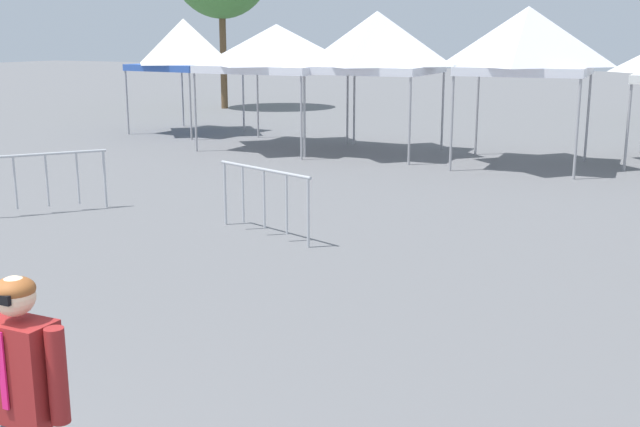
{
  "coord_description": "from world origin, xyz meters",
  "views": [
    {
      "loc": [
        3.68,
        -1.7,
        3.08
      ],
      "look_at": [
        0.15,
        5.16,
        1.3
      ],
      "focal_mm": 43.54,
      "sensor_mm": 36.0,
      "label": 1
    }
  ],
  "objects_px": {
    "canopy_tent_left_of_center": "(184,45)",
    "crowd_barrier_by_lift": "(46,171)",
    "canopy_tent_behind_center": "(277,48)",
    "crowd_barrier_near_person": "(264,188)",
    "person_foreground": "(24,401)",
    "canopy_tent_far_left": "(527,41)",
    "canopy_tent_right_of_center": "(377,42)"
  },
  "relations": [
    {
      "from": "crowd_barrier_by_lift",
      "to": "crowd_barrier_near_person",
      "type": "bearing_deg",
      "value": 5.22
    },
    {
      "from": "crowd_barrier_near_person",
      "to": "canopy_tent_behind_center",
      "type": "bearing_deg",
      "value": 119.06
    },
    {
      "from": "canopy_tent_left_of_center",
      "to": "crowd_barrier_by_lift",
      "type": "relative_size",
      "value": 2.09
    },
    {
      "from": "canopy_tent_right_of_center",
      "to": "person_foreground",
      "type": "bearing_deg",
      "value": -73.71
    },
    {
      "from": "canopy_tent_left_of_center",
      "to": "canopy_tent_far_left",
      "type": "height_order",
      "value": "canopy_tent_far_left"
    },
    {
      "from": "canopy_tent_behind_center",
      "to": "crowd_barrier_near_person",
      "type": "height_order",
      "value": "canopy_tent_behind_center"
    },
    {
      "from": "canopy_tent_behind_center",
      "to": "canopy_tent_left_of_center",
      "type": "bearing_deg",
      "value": 159.45
    },
    {
      "from": "canopy_tent_behind_center",
      "to": "person_foreground",
      "type": "relative_size",
      "value": 1.92
    },
    {
      "from": "canopy_tent_far_left",
      "to": "crowd_barrier_by_lift",
      "type": "height_order",
      "value": "canopy_tent_far_left"
    },
    {
      "from": "canopy_tent_left_of_center",
      "to": "person_foreground",
      "type": "relative_size",
      "value": 2.01
    },
    {
      "from": "canopy_tent_behind_center",
      "to": "canopy_tent_far_left",
      "type": "distance_m",
      "value": 6.76
    },
    {
      "from": "canopy_tent_far_left",
      "to": "person_foreground",
      "type": "xyz_separation_m",
      "value": [
        0.78,
        -15.78,
        -1.91
      ]
    },
    {
      "from": "canopy_tent_far_left",
      "to": "person_foreground",
      "type": "distance_m",
      "value": 15.91
    },
    {
      "from": "canopy_tent_far_left",
      "to": "crowd_barrier_near_person",
      "type": "xyz_separation_m",
      "value": [
        -2.02,
        -8.52,
        -2.2
      ]
    },
    {
      "from": "canopy_tent_left_of_center",
      "to": "person_foreground",
      "type": "bearing_deg",
      "value": -55.7
    },
    {
      "from": "person_foreground",
      "to": "canopy_tent_far_left",
      "type": "bearing_deg",
      "value": 92.84
    },
    {
      "from": "person_foreground",
      "to": "canopy_tent_left_of_center",
      "type": "bearing_deg",
      "value": 124.3
    },
    {
      "from": "canopy_tent_left_of_center",
      "to": "crowd_barrier_near_person",
      "type": "xyz_separation_m",
      "value": [
        9.07,
        -10.16,
        -2.03
      ]
    },
    {
      "from": "crowd_barrier_by_lift",
      "to": "person_foreground",
      "type": "bearing_deg",
      "value": -44.33
    },
    {
      "from": "canopy_tent_left_of_center",
      "to": "crowd_barrier_by_lift",
      "type": "height_order",
      "value": "canopy_tent_left_of_center"
    },
    {
      "from": "canopy_tent_left_of_center",
      "to": "crowd_barrier_near_person",
      "type": "relative_size",
      "value": 1.78
    },
    {
      "from": "canopy_tent_right_of_center",
      "to": "crowd_barrier_by_lift",
      "type": "bearing_deg",
      "value": -104.33
    },
    {
      "from": "person_foreground",
      "to": "crowd_barrier_near_person",
      "type": "bearing_deg",
      "value": 111.12
    },
    {
      "from": "person_foreground",
      "to": "crowd_barrier_by_lift",
      "type": "bearing_deg",
      "value": 135.67
    },
    {
      "from": "canopy_tent_far_left",
      "to": "crowd_barrier_near_person",
      "type": "height_order",
      "value": "canopy_tent_far_left"
    },
    {
      "from": "canopy_tent_left_of_center",
      "to": "canopy_tent_right_of_center",
      "type": "distance_m",
      "value": 7.32
    },
    {
      "from": "canopy_tent_left_of_center",
      "to": "crowd_barrier_near_person",
      "type": "distance_m",
      "value": 13.77
    },
    {
      "from": "canopy_tent_right_of_center",
      "to": "canopy_tent_far_left",
      "type": "bearing_deg",
      "value": -3.86
    },
    {
      "from": "canopy_tent_left_of_center",
      "to": "canopy_tent_far_left",
      "type": "bearing_deg",
      "value": -8.38
    },
    {
      "from": "canopy_tent_left_of_center",
      "to": "canopy_tent_far_left",
      "type": "distance_m",
      "value": 11.21
    },
    {
      "from": "canopy_tent_right_of_center",
      "to": "crowd_barrier_by_lift",
      "type": "relative_size",
      "value": 2.15
    },
    {
      "from": "canopy_tent_right_of_center",
      "to": "crowd_barrier_near_person",
      "type": "bearing_deg",
      "value": -77.89
    }
  ]
}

